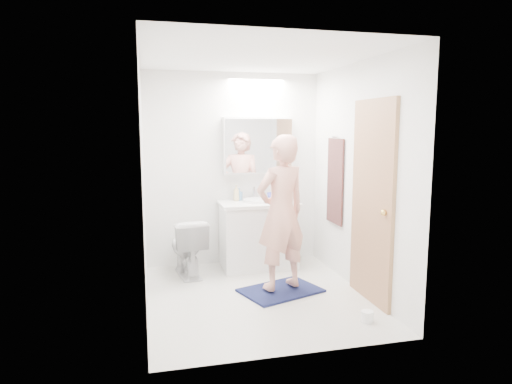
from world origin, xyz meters
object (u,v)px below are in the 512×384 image
object	(u,v)px
vanity_cabinet	(258,236)
medicine_cabinet	(258,146)
soap_bottle_b	(239,194)
toothbrush_cup	(271,196)
toilet_paper_roll	(367,316)
toilet	(187,247)
soap_bottle_a	(236,193)
person	(281,213)

from	to	relation	value
vanity_cabinet	medicine_cabinet	xyz separation A→B (m)	(0.05, 0.21, 1.11)
soap_bottle_b	toothbrush_cup	xyz separation A→B (m)	(0.40, -0.02, -0.03)
vanity_cabinet	toilet_paper_roll	xyz separation A→B (m)	(0.56, -1.80, -0.34)
soap_bottle_b	toothbrush_cup	world-z (taller)	soap_bottle_b
medicine_cabinet	soap_bottle_b	world-z (taller)	medicine_cabinet
medicine_cabinet	toothbrush_cup	size ratio (longest dim) A/B	9.57
medicine_cabinet	soap_bottle_b	distance (m)	0.65
toilet	toilet_paper_roll	world-z (taller)	toilet
vanity_cabinet	soap_bottle_b	xyz separation A→B (m)	(-0.20, 0.18, 0.51)
toilet	toilet_paper_roll	bearing A→B (deg)	122.62
soap_bottle_b	soap_bottle_a	bearing A→B (deg)	-145.30
toothbrush_cup	soap_bottle_b	bearing A→B (deg)	177.15
person	toilet_paper_roll	bearing A→B (deg)	101.59
vanity_cabinet	soap_bottle_b	distance (m)	0.57
person	toothbrush_cup	size ratio (longest dim) A/B	17.48
soap_bottle_a	soap_bottle_b	distance (m)	0.06
medicine_cabinet	toothbrush_cup	world-z (taller)	medicine_cabinet
vanity_cabinet	soap_bottle_b	world-z (taller)	soap_bottle_b
soap_bottle_b	toilet_paper_roll	xyz separation A→B (m)	(0.76, -1.98, -0.85)
toilet	soap_bottle_a	size ratio (longest dim) A/B	3.42
soap_bottle_a	medicine_cabinet	bearing A→B (deg)	11.64
medicine_cabinet	soap_bottle_b	size ratio (longest dim) A/B	5.69
person	soap_bottle_b	distance (m)	1.11
person	toilet	bearing A→B (deg)	-60.20
medicine_cabinet	toilet_paper_roll	bearing A→B (deg)	-75.81
medicine_cabinet	soap_bottle_a	world-z (taller)	medicine_cabinet
person	toilet_paper_roll	distance (m)	1.32
toilet	soap_bottle_b	world-z (taller)	soap_bottle_b
toilet	medicine_cabinet	bearing A→B (deg)	-168.69
medicine_cabinet	soap_bottle_b	xyz separation A→B (m)	(-0.25, -0.03, -0.60)
medicine_cabinet	toilet_paper_roll	world-z (taller)	medicine_cabinet
medicine_cabinet	person	size ratio (longest dim) A/B	0.55
medicine_cabinet	toilet	xyz separation A→B (m)	(-0.93, -0.33, -1.16)
toilet	vanity_cabinet	bearing A→B (deg)	179.50
toothbrush_cup	toilet_paper_roll	size ratio (longest dim) A/B	0.84
soap_bottle_a	toilet_paper_roll	size ratio (longest dim) A/B	1.81
toilet	soap_bottle_a	world-z (taller)	soap_bottle_a
medicine_cabinet	toilet_paper_roll	distance (m)	2.53
person	toothbrush_cup	distance (m)	1.08
soap_bottle_b	medicine_cabinet	bearing A→B (deg)	6.90
medicine_cabinet	soap_bottle_a	distance (m)	0.65
medicine_cabinet	toothbrush_cup	distance (m)	0.66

